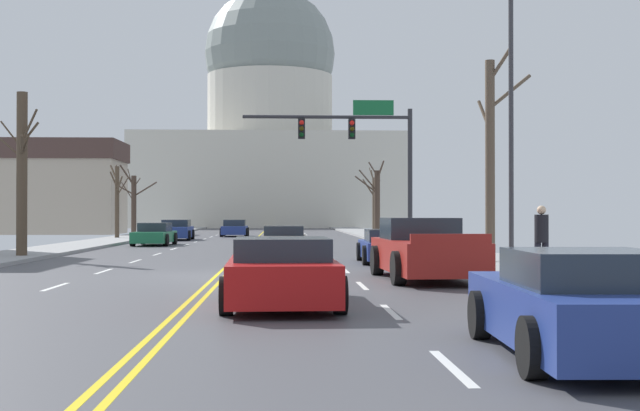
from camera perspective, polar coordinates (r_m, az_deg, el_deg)
ground at (r=22.90m, az=-6.71°, el=-4.67°), size 20.00×180.00×0.20m
signal_gantry at (r=39.53m, az=2.91°, el=4.26°), size 7.91×0.41×6.83m
street_lamp_right at (r=24.98m, az=12.19°, el=7.60°), size 2.13×0.24×8.68m
capitol_building at (r=108.15m, az=-3.39°, el=5.03°), size 32.83×20.97×32.75m
sedan_near_00 at (r=35.55m, az=-2.45°, el=-2.35°), size 2.07×4.61×1.16m
sedan_near_01 at (r=28.79m, az=4.73°, el=-2.78°), size 2.12×4.47×1.14m
pickup_truck_near_02 at (r=21.68m, az=7.06°, el=-3.07°), size 2.42×5.59×1.56m
sedan_near_03 at (r=15.34m, az=-2.60°, el=-4.58°), size 2.17×4.71×1.24m
sedan_near_04 at (r=10.34m, az=17.15°, el=-6.50°), size 2.14×4.51×1.25m
sedan_oncoming_00 at (r=45.50m, az=-11.09°, el=-1.95°), size 2.03×4.44×1.18m
sedan_oncoming_01 at (r=54.52m, az=-9.67°, el=-1.66°), size 2.15×4.69×1.28m
sedan_oncoming_02 at (r=62.47m, az=-5.76°, el=-1.55°), size 1.99×4.47×1.22m
flank_building_01 at (r=73.32m, az=-17.12°, el=1.21°), size 10.23×7.40×7.68m
bare_tree_00 at (r=63.81m, az=3.70°, el=0.09°), size 1.51×2.36×5.05m
bare_tree_01 at (r=32.83m, az=-19.44°, el=2.17°), size 2.13×1.76×5.99m
bare_tree_02 at (r=27.78m, az=11.43°, el=3.58°), size 1.70×1.86×6.85m
bare_tree_03 at (r=55.74m, az=-13.51°, el=0.48°), size 1.63×2.28×4.72m
bare_tree_04 at (r=58.11m, az=3.85°, el=0.35°), size 2.14×1.55×5.13m
bare_tree_05 at (r=60.10m, az=-12.44°, el=0.17°), size 3.09×1.52×4.92m
pedestrian_00 at (r=21.38m, az=14.69°, el=-2.06°), size 0.35×0.34×1.72m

